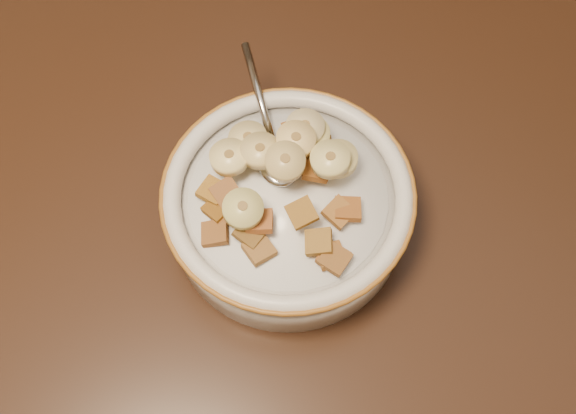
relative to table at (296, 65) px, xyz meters
The scene contains 36 objects.
floor 0.78m from the table, ahead, with size 4.00×4.50×0.10m, color #422816.
table is the anchor object (origin of this frame).
cereal_bowl 0.19m from the table, 54.72° to the right, with size 0.19×0.19×0.05m, color silver.
milk 0.20m from the table, 54.72° to the right, with size 0.16×0.16×0.00m, color white.
spoon 0.17m from the table, 58.15° to the right, with size 0.03×0.05×0.01m, color #B5B6B8.
cereal_square_0 0.25m from the table, 45.85° to the right, with size 0.02×0.02×0.01m, color brown.
cereal_square_1 0.24m from the table, 59.54° to the right, with size 0.02×0.02×0.01m, color brown.
cereal_square_2 0.16m from the table, 71.33° to the right, with size 0.02×0.02×0.01m, color brown.
cereal_square_3 0.17m from the table, 72.84° to the right, with size 0.02×0.02×0.01m, color brown.
cereal_square_4 0.25m from the table, 46.01° to the right, with size 0.02×0.02×0.01m, color #95592C.
cereal_square_5 0.15m from the table, 52.98° to the right, with size 0.02×0.02×0.01m, color brown.
cereal_square_6 0.22m from the table, 41.44° to the right, with size 0.02×0.02×0.01m, color brown.
cereal_square_7 0.22m from the table, 51.59° to the right, with size 0.02×0.02×0.01m, color brown.
cereal_square_8 0.23m from the table, 60.21° to the right, with size 0.02×0.02×0.01m, color #9B4F1E.
cereal_square_9 0.17m from the table, 45.38° to the right, with size 0.02×0.02×0.01m, color #90541C.
cereal_square_10 0.22m from the table, 69.60° to the right, with size 0.02×0.02×0.01m, color brown.
cereal_square_11 0.24m from the table, 68.61° to the right, with size 0.02×0.02×0.01m, color brown.
cereal_square_12 0.17m from the table, 46.02° to the right, with size 0.02×0.02×0.01m, color brown.
cereal_square_13 0.22m from the table, 43.49° to the right, with size 0.02×0.02×0.01m, color brown.
cereal_square_14 0.21m from the table, 72.27° to the right, with size 0.02×0.02×0.01m, color olive.
cereal_square_15 0.16m from the table, 49.48° to the right, with size 0.02×0.02×0.01m, color brown.
cereal_square_16 0.21m from the table, 68.95° to the right, with size 0.02×0.02×0.01m, color brown.
cereal_square_17 0.24m from the table, 48.49° to the right, with size 0.02×0.02×0.01m, color olive.
cereal_square_18 0.23m from the table, 61.77° to the right, with size 0.02×0.02×0.01m, color brown.
cereal_square_19 0.25m from the table, 46.38° to the right, with size 0.02×0.02×0.01m, color brown.
cereal_square_20 0.19m from the table, 47.67° to the right, with size 0.02×0.02×0.01m, color brown.
banana_slice_0 0.16m from the table, 48.06° to the right, with size 0.03×0.03×0.01m, color #E2D173.
banana_slice_1 0.20m from the table, 55.60° to the right, with size 0.03×0.03×0.01m, color tan.
banana_slice_2 0.18m from the table, 52.93° to the right, with size 0.03×0.03×0.01m, color #F4D486.
banana_slice_3 0.18m from the table, 63.04° to the right, with size 0.03×0.03×0.01m, color #E8C67D.
banana_slice_4 0.19m from the table, 70.82° to the right, with size 0.03×0.03×0.01m, color #EFDA84.
banana_slice_5 0.19m from the table, 43.92° to the right, with size 0.03×0.03×0.01m, color #E5D578.
banana_slice_6 0.18m from the table, 41.28° to the right, with size 0.03×0.03×0.01m, color #D4C980.
banana_slice_7 0.23m from the table, 63.60° to the right, with size 0.03×0.03×0.01m, color #DDD17C.
banana_slice_8 0.16m from the table, 49.87° to the right, with size 0.03×0.03×0.01m, color beige.
banana_slice_9 0.17m from the table, 67.99° to the right, with size 0.03×0.03×0.01m, color #CEC27F.
Camera 1 is at (0.27, -0.36, 1.30)m, focal length 45.00 mm.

